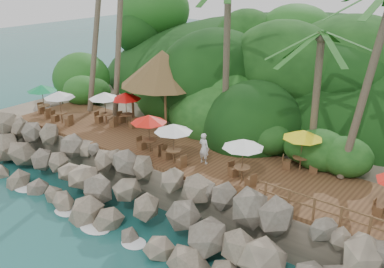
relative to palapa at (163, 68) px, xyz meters
The scene contains 11 objects.
ground 11.86m from the palapa, 62.29° to the right, with size 140.00×140.00×0.00m, color #19514F.
land_base 9.61m from the palapa, 54.84° to the left, with size 32.00×25.20×2.10m, color gray.
jungle_hill 16.19m from the palapa, 71.43° to the left, with size 44.80×28.00×15.40m, color #143811.
seawall 9.80m from the palapa, 56.10° to the right, with size 29.00×4.00×2.30m, color gray, non-canonical shape.
terrace 6.79m from the palapa, 33.33° to the right, with size 26.00×5.00×0.20m, color brown.
jungle_foliage 9.53m from the palapa, 50.47° to the left, with size 44.00×16.00×12.00m, color #143811, non-canonical shape.
foam_line 11.62m from the palapa, 61.50° to the right, with size 25.20×0.80×0.06m.
palapa is the anchor object (origin of this frame).
dining_clusters 5.00m from the palapa, 50.23° to the right, with size 24.40×5.16×2.14m.
railing 15.76m from the palapa, 20.86° to the right, with size 8.30×0.10×1.00m.
waiter 7.68m from the palapa, 32.06° to the right, with size 0.60×0.39×1.64m, color white.
Camera 1 is at (13.77, -11.68, 12.03)m, focal length 41.92 mm.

